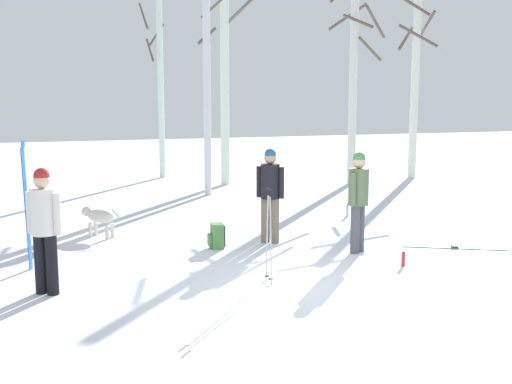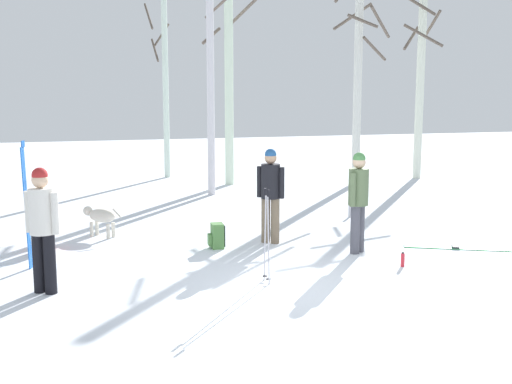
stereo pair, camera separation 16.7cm
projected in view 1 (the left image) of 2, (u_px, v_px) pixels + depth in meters
ground_plane at (302, 290)px, 8.67m from camera, size 60.00×60.00×0.00m
person_0 at (358, 195)px, 10.59m from camera, size 0.44×0.35×1.72m
person_1 at (44, 223)px, 8.34m from camera, size 0.44×0.35×1.72m
person_2 at (270, 189)px, 11.27m from camera, size 0.43×0.36×1.72m
dog at (99, 217)px, 11.79m from camera, size 0.68×0.65×0.57m
ski_pair_planted_1 at (27, 207)px, 9.48m from camera, size 0.08×0.23×1.99m
ski_pair_lying_0 at (457, 247)px, 11.02m from camera, size 1.73×1.02×0.05m
ski_poles_0 at (269, 233)px, 8.90m from camera, size 0.07×0.25×1.36m
backpack_0 at (43, 240)px, 10.72m from camera, size 0.34×0.34×0.44m
backpack_1 at (217, 236)px, 10.97m from camera, size 0.30×0.27×0.44m
water_bottle_0 at (347, 211)px, 13.80m from camera, size 0.06×0.06×0.28m
water_bottle_1 at (403, 259)px, 9.84m from camera, size 0.06×0.06×0.24m
birch_tree_1 at (160, 72)px, 19.93m from camera, size 0.79×1.03×6.64m
birch_tree_2 at (206, 43)px, 16.30m from camera, size 1.69×1.05×7.74m
birch_tree_3 at (224, 53)px, 18.23m from camera, size 1.75×1.51×7.48m
birch_tree_4 at (354, 68)px, 18.46m from camera, size 1.64×1.66×6.55m
birch_tree_5 at (415, 84)px, 19.83m from camera, size 1.29×1.41×5.71m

